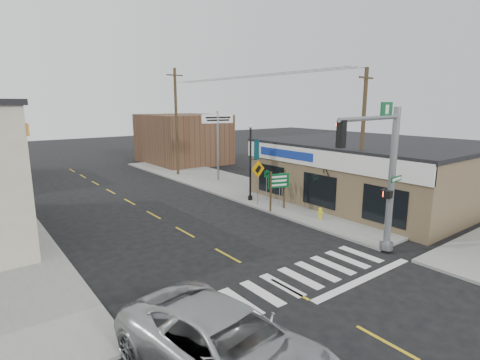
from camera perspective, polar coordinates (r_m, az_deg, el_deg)
ground at (r=14.74m, az=7.50°, el=-16.18°), size 140.00×140.00×0.00m
sidewalk_right at (r=29.53m, az=2.21°, el=-1.70°), size 6.00×38.00×0.13m
center_line at (r=20.68m, az=-8.41°, el=-7.85°), size 0.12×56.00×0.01m
crosswalk at (r=14.99m, az=6.39°, el=-15.63°), size 11.00×2.20×0.01m
thrift_store at (r=28.63m, az=19.92°, el=1.14°), size 12.00×14.00×4.00m
bldg_distant_right at (r=44.77m, az=-8.75°, el=6.26°), size 8.00×10.00×5.60m
suv at (r=10.18m, az=-1.96°, el=-24.12°), size 4.01×6.89×1.80m
traffic_signal_pole at (r=17.45m, az=20.93°, el=1.96°), size 5.35×0.39×6.77m
guide_sign at (r=23.87m, az=5.84°, el=-0.68°), size 1.46×0.13×2.56m
fire_hydrant at (r=22.66m, az=12.13°, el=-4.90°), size 0.22×0.22×0.71m
ped_crossing_sign at (r=25.02m, az=2.75°, el=0.80°), size 1.17×0.08×3.01m
lamp_post at (r=26.03m, az=1.71°, el=3.57°), size 0.69×0.54×5.32m
dance_center_sign at (r=32.90m, az=-3.43°, el=7.93°), size 2.86×0.18×6.07m
bare_tree at (r=23.79m, az=13.64°, el=3.07°), size 2.12×2.12×4.23m
shrub_front at (r=24.27m, az=16.75°, el=-3.65°), size 1.45×1.45×1.08m
shrub_back at (r=28.01m, az=10.49°, el=-1.52°), size 1.23×1.23×0.92m
utility_pole_near at (r=22.53m, az=18.09°, el=5.24°), size 1.51×0.23×8.67m
utility_pole_far at (r=36.18m, az=-9.68°, el=8.84°), size 1.73×0.26×9.92m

